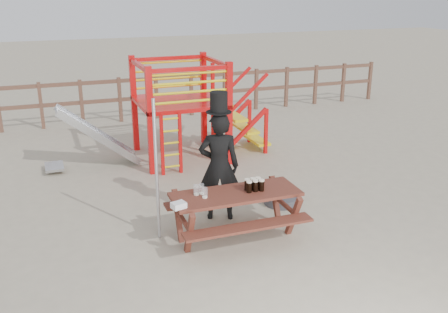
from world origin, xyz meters
TOP-DOWN VIEW (x-y plane):
  - ground at (0.00, 0.00)m, footprint 60.00×60.00m
  - back_fence at (0.00, 7.00)m, footprint 15.09×0.09m
  - playground_fort at (0.12, 3.58)m, footprint 4.71×1.84m
  - picnic_table at (-0.07, -0.22)m, footprint 1.85×1.29m
  - man_with_hat at (-0.06, 0.50)m, footprint 0.72×0.59m
  - metal_pole at (-1.10, 0.19)m, footprint 0.05×0.05m
  - parasol_base at (1.11, 0.62)m, footprint 0.59×0.59m
  - paper_bag at (-0.97, -0.43)m, footprint 0.21×0.18m
  - stout_pints at (0.21, -0.23)m, footprint 0.27×0.18m
  - empty_glasses at (-0.56, -0.14)m, footprint 0.16×0.22m

SIDE VIEW (x-z plane):
  - ground at x=0.00m, z-range 0.00..0.00m
  - parasol_base at x=1.11m, z-range -0.06..0.20m
  - picnic_table at x=-0.07m, z-range 0.09..0.80m
  - back_fence at x=0.00m, z-range 0.14..1.34m
  - paper_bag at x=-0.97m, z-range 0.71..0.79m
  - empty_glasses at x=-0.56m, z-range 0.70..0.85m
  - stout_pints at x=0.21m, z-range 0.71..0.88m
  - man_with_hat at x=-0.06m, z-range -0.11..1.92m
  - metal_pole at x=-1.10m, z-range 0.00..2.07m
  - playground_fort at x=0.12m, z-range 0.02..2.12m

